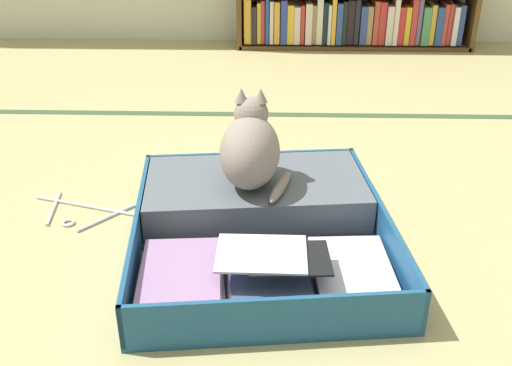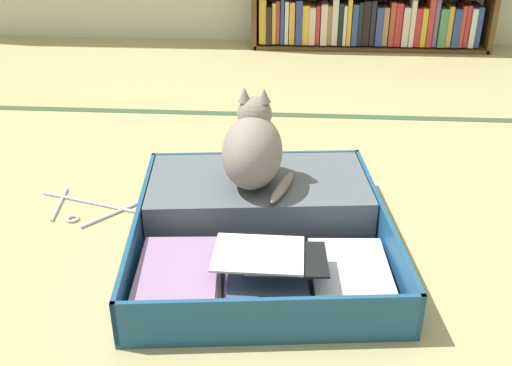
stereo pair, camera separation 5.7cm
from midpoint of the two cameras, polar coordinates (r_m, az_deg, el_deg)
ground_plane at (r=1.72m, az=4.94°, el=-6.25°), size 10.00×10.00×0.00m
tatami_border at (r=2.66m, az=4.80°, el=6.55°), size 4.80×0.05×0.00m
open_suitcase at (r=1.74m, az=1.16°, el=-3.62°), size 0.78×0.86×0.13m
black_cat at (r=1.74m, az=0.69°, el=3.29°), size 0.23×0.29×0.28m
clothes_hanger at (r=1.96m, az=-15.29°, el=-2.36°), size 0.37×0.25×0.01m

